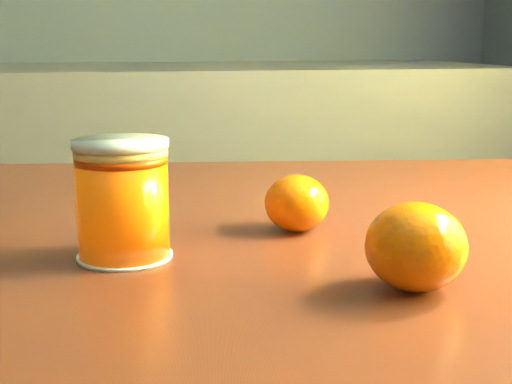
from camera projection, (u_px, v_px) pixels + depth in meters
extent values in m
cube|color=#622A18|center=(381.00, 263.00, 0.59)|extent=(1.17, 0.89, 0.04)
cylinder|color=#FF5D05|center=(123.00, 208.00, 0.53)|extent=(0.07, 0.07, 0.08)
cylinder|color=#E0B95B|center=(121.00, 152.00, 0.52)|extent=(0.07, 0.07, 0.01)
cylinder|color=silver|center=(121.00, 145.00, 0.52)|extent=(0.07, 0.07, 0.00)
ellipsoid|color=#ED6504|center=(416.00, 247.00, 0.46)|extent=(0.08, 0.08, 0.06)
ellipsoid|color=#ED6504|center=(297.00, 203.00, 0.61)|extent=(0.07, 0.07, 0.05)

